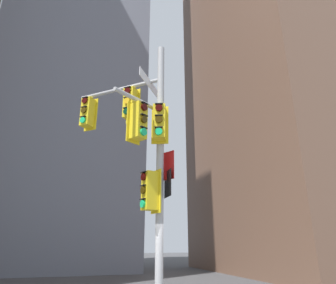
{
  "coord_description": "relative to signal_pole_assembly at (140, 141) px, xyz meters",
  "views": [
    {
      "loc": [
        -2.06,
        -7.53,
        2.03
      ],
      "look_at": [
        0.35,
        0.39,
        4.91
      ],
      "focal_mm": 31.25,
      "sensor_mm": 36.0,
      "label": 1
    }
  ],
  "objects": [
    {
      "name": "signal_pole_assembly",
      "position": [
        0.0,
        0.0,
        0.0
      ],
      "size": [
        2.67,
        3.08,
        7.91
      ],
      "color": "#B2B2B5",
      "rests_on": "ground"
    },
    {
      "name": "building_tower_right",
      "position": [
        16.8,
        11.56,
        18.98
      ],
      "size": [
        16.05,
        16.05,
        47.53
      ],
      "primitive_type": "cube",
      "color": "brown",
      "rests_on": "ground"
    },
    {
      "name": "building_mid_block",
      "position": [
        -2.84,
        19.98,
        15.83
      ],
      "size": [
        12.23,
        12.23,
        41.23
      ],
      "primitive_type": "cube",
      "color": "slate",
      "rests_on": "ground"
    }
  ]
}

